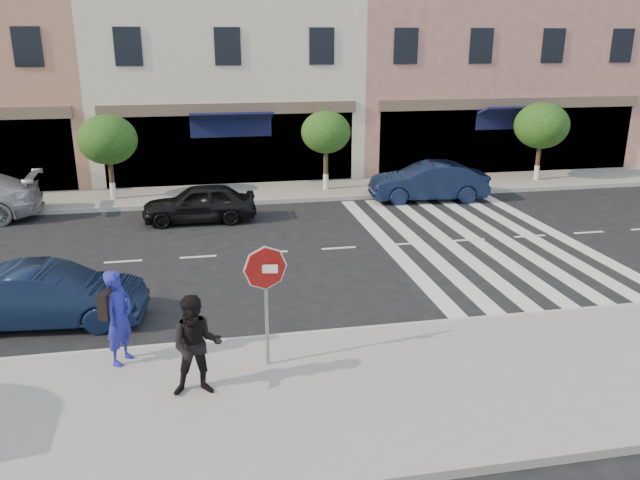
{
  "coord_description": "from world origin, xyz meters",
  "views": [
    {
      "loc": [
        -1.8,
        -12.63,
        5.73
      ],
      "look_at": [
        0.78,
        0.59,
        1.4
      ],
      "focal_mm": 35.0,
      "sensor_mm": 36.0,
      "label": 1
    }
  ],
  "objects": [
    {
      "name": "ground",
      "position": [
        0.0,
        0.0,
        0.0
      ],
      "size": [
        120.0,
        120.0,
        0.0
      ],
      "primitive_type": "plane",
      "color": "black",
      "rests_on": "ground"
    },
    {
      "name": "sidewalk_near",
      "position": [
        0.0,
        -3.75,
        0.07
      ],
      "size": [
        60.0,
        4.5,
        0.15
      ],
      "primitive_type": "cube",
      "color": "gray",
      "rests_on": "ground"
    },
    {
      "name": "sidewalk_far",
      "position": [
        0.0,
        11.0,
        0.07
      ],
      "size": [
        60.0,
        3.0,
        0.15
      ],
      "primitive_type": "cube",
      "color": "gray",
      "rests_on": "ground"
    },
    {
      "name": "building_centre",
      "position": [
        -0.5,
        17.0,
        5.5
      ],
      "size": [
        11.0,
        9.0,
        11.0
      ],
      "primitive_type": "cube",
      "color": "beige",
      "rests_on": "ground"
    },
    {
      "name": "building_east_mid",
      "position": [
        11.5,
        17.0,
        6.5
      ],
      "size": [
        13.0,
        9.0,
        13.0
      ],
      "primitive_type": "cube",
      "color": "tan",
      "rests_on": "ground"
    },
    {
      "name": "street_tree_wb",
      "position": [
        -5.0,
        10.8,
        2.31
      ],
      "size": [
        2.1,
        2.1,
        3.06
      ],
      "color": "#473323",
      "rests_on": "sidewalk_far"
    },
    {
      "name": "street_tree_c",
      "position": [
        3.0,
        10.8,
        2.36
      ],
      "size": [
        1.9,
        1.9,
        3.04
      ],
      "color": "#473323",
      "rests_on": "sidewalk_far"
    },
    {
      "name": "street_tree_ea",
      "position": [
        12.0,
        10.8,
        2.39
      ],
      "size": [
        2.2,
        2.2,
        3.19
      ],
      "color": "#473323",
      "rests_on": "sidewalk_far"
    },
    {
      "name": "stop_sign",
      "position": [
        -0.8,
        -2.62,
        1.8
      ],
      "size": [
        0.79,
        0.17,
        2.25
      ],
      "rotation": [
        0.0,
        0.0,
        -0.17
      ],
      "color": "gray",
      "rests_on": "sidewalk_near"
    },
    {
      "name": "photographer",
      "position": [
        -3.38,
        -2.0,
        1.03
      ],
      "size": [
        0.67,
        0.76,
        1.75
      ],
      "primitive_type": "imported",
      "rotation": [
        0.0,
        0.0,
        1.08
      ],
      "color": "#212397",
      "rests_on": "sidewalk_near"
    },
    {
      "name": "walker",
      "position": [
        -2.03,
        -3.35,
        1.01
      ],
      "size": [
        0.85,
        0.67,
        1.73
      ],
      "primitive_type": "imported",
      "rotation": [
        0.0,
        0.0,
        -0.02
      ],
      "color": "black",
      "rests_on": "sidewalk_near"
    },
    {
      "name": "car_near_mid",
      "position": [
        -5.06,
        0.25,
        0.64
      ],
      "size": [
        4.0,
        1.73,
        1.28
      ],
      "primitive_type": "imported",
      "rotation": [
        0.0,
        0.0,
        1.47
      ],
      "color": "#0E1932",
      "rests_on": "ground"
    },
    {
      "name": "car_far_mid",
      "position": [
        -1.9,
        7.6,
        0.63
      ],
      "size": [
        3.71,
        1.55,
        1.25
      ],
      "primitive_type": "imported",
      "rotation": [
        0.0,
        0.0,
        -1.59
      ],
      "color": "black",
      "rests_on": "ground"
    },
    {
      "name": "car_far_right",
      "position": [
        6.5,
        8.89,
        0.71
      ],
      "size": [
        4.43,
        1.92,
        1.42
      ],
      "primitive_type": "imported",
      "rotation": [
        0.0,
        0.0,
        -1.67
      ],
      "color": "black",
      "rests_on": "ground"
    }
  ]
}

